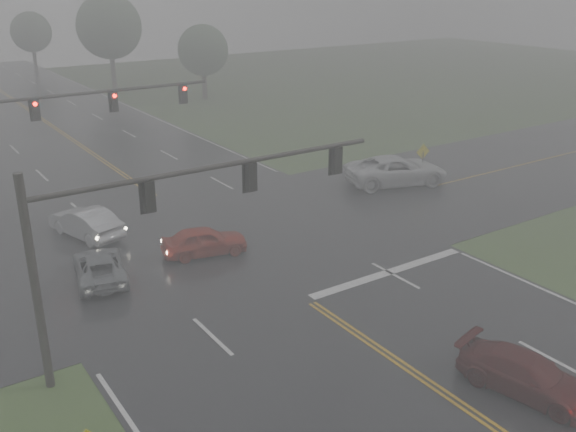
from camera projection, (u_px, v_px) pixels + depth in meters
main_road at (238, 253)px, 30.41m from camera, size 18.00×160.00×0.02m
cross_street at (218, 239)px, 31.96m from camera, size 120.00×14.00×0.02m
stop_bar at (389, 273)px, 28.41m from camera, size 8.50×0.50×0.01m
sedan_maroon at (524, 392)px, 20.33m from camera, size 2.76×4.65×1.26m
sedan_red at (205, 254)px, 30.25m from camera, size 4.25×2.51×1.36m
sedan_silver at (88, 237)px, 32.30m from camera, size 2.75×4.77×1.49m
car_grey at (101, 280)px, 27.77m from camera, size 2.87×4.65×1.20m
pickup_white at (396, 184)px, 40.34m from camera, size 6.98×4.81×1.77m
signal_gantry_near at (155, 215)px, 20.95m from camera, size 12.90×0.31×7.14m
signal_gantry_far at (42, 121)px, 33.87m from camera, size 14.32×0.36×7.19m
sign_diamond_east at (423, 156)px, 40.52m from camera, size 0.98×0.19×2.38m
tree_ne_a at (109, 27)px, 70.82m from camera, size 7.12×7.12×10.46m
tree_e_near at (203, 50)px, 65.75m from camera, size 5.19×5.19×7.62m
tree_n_far at (31, 32)px, 85.03m from camera, size 5.27×5.27×7.74m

